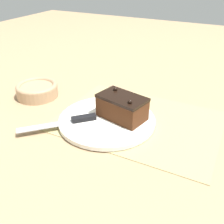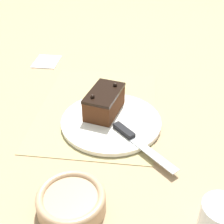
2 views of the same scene
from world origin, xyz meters
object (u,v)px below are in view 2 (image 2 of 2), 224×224
Objects in this scene: drinking_glass at (219,222)px; small_bowl at (71,201)px; cake_plate at (111,121)px; chocolate_cake at (104,102)px; serving_knife at (133,138)px.

small_bowl is at bearing -95.90° from drinking_glass.
cake_plate is at bearing -143.92° from drinking_glass.
chocolate_cake is at bearing 176.58° from small_bowl.
chocolate_cake is 1.07× the size of small_bowl.
drinking_glass reaches higher than cake_plate.
serving_knife is 0.30m from drinking_glass.
cake_plate is 0.30m from small_bowl.
cake_plate is 0.06m from chocolate_cake.
drinking_glass is at bearing 79.62° from serving_knife.
cake_plate is 3.14× the size of drinking_glass.
small_bowl is (-0.03, -0.28, -0.02)m from drinking_glass.
chocolate_cake reaches higher than drinking_glass.
serving_knife is 1.21× the size of small_bowl.
chocolate_cake is 0.88× the size of serving_knife.
chocolate_cake is at bearing -144.19° from drinking_glass.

